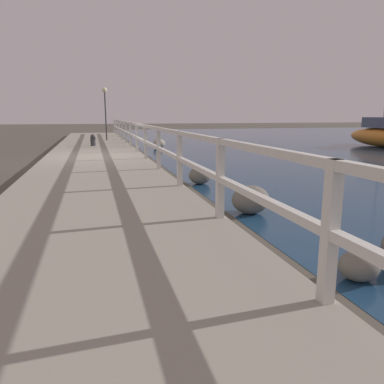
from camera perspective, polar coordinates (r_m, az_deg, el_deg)
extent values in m
plane|color=#4C473D|center=(13.61, -14.48, 4.38)|extent=(120.00, 120.00, 0.00)
cube|color=gray|center=(13.60, -14.50, 4.86)|extent=(3.42, 36.00, 0.23)
cube|color=silver|center=(2.96, 20.29, -5.89)|extent=(0.10, 0.10, 1.10)
cube|color=silver|center=(5.14, 4.32, 2.04)|extent=(0.10, 0.10, 1.10)
cube|color=silver|center=(7.52, -1.90, 5.11)|extent=(0.10, 0.10, 1.10)
cube|color=silver|center=(9.95, -5.13, 6.67)|extent=(0.10, 0.10, 1.10)
cube|color=silver|center=(12.41, -7.09, 7.61)|extent=(0.10, 0.10, 1.10)
cube|color=silver|center=(14.88, -8.41, 8.23)|extent=(0.10, 0.10, 1.10)
cube|color=silver|center=(17.35, -9.35, 8.67)|extent=(0.10, 0.10, 1.10)
cube|color=silver|center=(19.83, -10.06, 9.00)|extent=(0.10, 0.10, 1.10)
cube|color=silver|center=(22.32, -10.62, 9.26)|extent=(0.10, 0.10, 1.10)
cube|color=silver|center=(24.80, -11.06, 9.46)|extent=(0.10, 0.10, 1.10)
cube|color=silver|center=(27.29, -11.42, 9.63)|extent=(0.10, 0.10, 1.10)
cube|color=silver|center=(29.77, -11.73, 9.76)|extent=(0.10, 0.10, 1.10)
cube|color=silver|center=(13.62, -7.87, 10.08)|extent=(0.09, 32.50, 0.08)
cube|color=silver|center=(13.64, -7.81, 7.95)|extent=(0.09, 32.50, 0.08)
ellipsoid|color=#666056|center=(4.17, 24.10, -10.21)|extent=(0.41, 0.37, 0.31)
ellipsoid|color=#666056|center=(9.02, 1.25, 2.55)|extent=(0.56, 0.50, 0.42)
ellipsoid|color=gray|center=(19.04, -5.04, 7.37)|extent=(0.62, 0.55, 0.46)
ellipsoid|color=#666056|center=(6.37, 8.91, -1.15)|extent=(0.64, 0.58, 0.48)
cylinder|color=#333338|center=(18.09, -14.85, 7.43)|extent=(0.24, 0.24, 0.39)
sphere|color=#333338|center=(18.07, -14.89, 8.17)|extent=(0.21, 0.21, 0.21)
cylinder|color=#2D2D33|center=(21.99, -13.01, 11.12)|extent=(0.07, 0.07, 2.63)
sphere|color=beige|center=(22.04, -13.19, 14.91)|extent=(0.28, 0.28, 0.28)
ellipsoid|color=orange|center=(22.05, 26.97, 7.43)|extent=(1.80, 5.20, 0.97)
cube|color=#4C566B|center=(22.02, 27.15, 9.39)|extent=(1.15, 2.36, 0.54)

